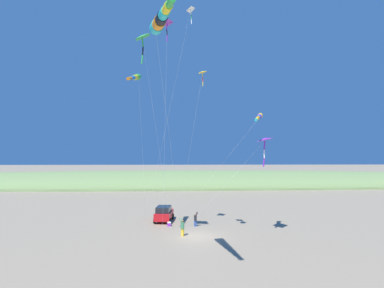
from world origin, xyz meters
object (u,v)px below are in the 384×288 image
object	(u,v)px
kite_windsock_purple_drifting	(161,20)
kite_delta_green_low_center	(142,38)
person_child_green_jacket	(195,219)
kite_delta_black_fish_shape	(167,24)
kite_delta_striped_overhead	(264,140)
kite_delta_small_distant	(190,12)
kite_windsock_yellow_midlevel	(135,77)
kite_windsock_orange_high_right	(259,117)
cooler_box	(169,224)
kite_delta_long_streamer_left	(202,74)
parked_car	(164,213)
person_adult_flyer	(182,226)

from	to	relation	value
kite_windsock_purple_drifting	kite_delta_green_low_center	world-z (taller)	kite_delta_green_low_center
person_child_green_jacket	kite_delta_black_fish_shape	world-z (taller)	kite_delta_black_fish_shape
kite_delta_striped_overhead	kite_delta_small_distant	size ratio (longest dim) A/B	0.47
kite_delta_green_low_center	kite_windsock_yellow_midlevel	bearing A→B (deg)	-162.37
kite_delta_striped_overhead	kite_windsock_orange_high_right	size ratio (longest dim) A/B	0.80
kite_windsock_yellow_midlevel	cooler_box	bearing A→B (deg)	145.75
kite_delta_small_distant	kite_delta_long_streamer_left	bearing A→B (deg)	159.08
person_child_green_jacket	kite_delta_small_distant	size ratio (longest dim) A/B	0.08
kite_windsock_yellow_midlevel	kite_delta_green_low_center	size ratio (longest dim) A/B	0.87
cooler_box	kite_delta_black_fish_shape	bearing A→B (deg)	-2.12
parked_car	kite_delta_long_streamer_left	distance (m)	17.83
parked_car	kite_delta_striped_overhead	distance (m)	15.69
person_adult_flyer	kite_windsock_yellow_midlevel	xyz separation A→B (m)	(0.26, -4.79, 14.96)
cooler_box	person_adult_flyer	xyz separation A→B (m)	(4.66, 1.44, 0.75)
person_adult_flyer	kite_delta_striped_overhead	world-z (taller)	kite_delta_striped_overhead
person_child_green_jacket	kite_delta_striped_overhead	xyz separation A→B (m)	(4.88, 6.67, 8.72)
cooler_box	kite_delta_small_distant	world-z (taller)	kite_delta_small_distant
person_child_green_jacket	kite_delta_black_fish_shape	size ratio (longest dim) A/B	0.07
parked_car	kite_delta_green_low_center	size ratio (longest dim) A/B	0.23
kite_delta_black_fish_shape	kite_windsock_purple_drifting	bearing A→B (deg)	-0.12
person_adult_flyer	person_child_green_jacket	size ratio (longest dim) A/B	1.09
kite_delta_black_fish_shape	kite_delta_green_low_center	xyz separation A→B (m)	(3.54, -2.16, -2.92)
kite_delta_striped_overhead	cooler_box	bearing A→B (deg)	-118.88
person_child_green_jacket	kite_delta_green_low_center	size ratio (longest dim) A/B	0.08
cooler_box	kite_delta_black_fish_shape	xyz separation A→B (m)	(4.60, -0.17, 21.46)
kite_delta_black_fish_shape	cooler_box	bearing A→B (deg)	177.88
person_child_green_jacket	kite_delta_green_low_center	bearing A→B (deg)	-34.73
kite_delta_long_streamer_left	kite_delta_small_distant	xyz separation A→B (m)	(3.65, -1.40, 4.44)
person_adult_flyer	kite_windsock_yellow_midlevel	size ratio (longest dim) A/B	0.11
parked_car	kite_delta_green_low_center	xyz separation A→B (m)	(10.79, -1.62, 17.80)
kite_delta_striped_overhead	kite_delta_green_low_center	distance (m)	15.34
kite_windsock_purple_drifting	kite_delta_long_streamer_left	bearing A→B (deg)	162.16
kite_windsock_purple_drifting	kite_delta_green_low_center	bearing A→B (deg)	-166.03
person_child_green_jacket	kite_delta_long_streamer_left	bearing A→B (deg)	3.98
person_adult_flyer	kite_delta_black_fish_shape	size ratio (longest dim) A/B	0.08
kite_delta_green_low_center	kite_windsock_orange_high_right	bearing A→B (deg)	103.51
person_child_green_jacket	kite_delta_green_low_center	world-z (taller)	kite_delta_green_low_center
person_adult_flyer	kite_delta_small_distant	distance (m)	20.21
kite_windsock_orange_high_right	kite_delta_black_fish_shape	bearing A→B (deg)	-94.94
kite_windsock_yellow_midlevel	kite_windsock_orange_high_right	distance (m)	13.06
parked_car	kite_windsock_yellow_midlevel	xyz separation A→B (m)	(7.58, -2.64, 14.97)
cooler_box	kite_delta_black_fish_shape	world-z (taller)	kite_delta_black_fish_shape
kite_windsock_yellow_midlevel	kite_delta_long_streamer_left	bearing A→B (deg)	83.63
kite_windsock_purple_drifting	kite_delta_black_fish_shape	size ratio (longest dim) A/B	0.79
cooler_box	person_child_green_jacket	world-z (taller)	person_child_green_jacket
kite_delta_striped_overhead	kite_windsock_orange_high_right	world-z (taller)	kite_windsock_orange_high_right
kite_delta_black_fish_shape	kite_delta_small_distant	xyz separation A→B (m)	(4.73, 2.13, -1.04)
kite_delta_black_fish_shape	kite_delta_striped_overhead	world-z (taller)	kite_delta_black_fish_shape
kite_windsock_yellow_midlevel	kite_delta_small_distant	bearing A→B (deg)	50.37
person_adult_flyer	person_child_green_jacket	xyz separation A→B (m)	(-4.21, 1.56, -0.08)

